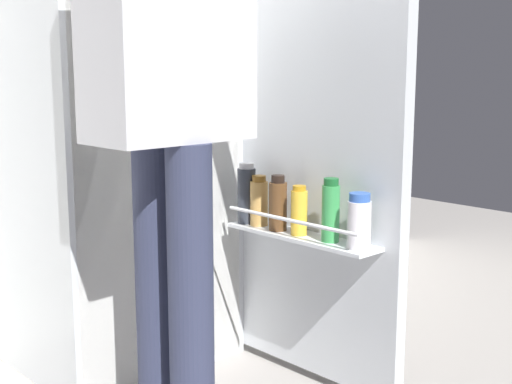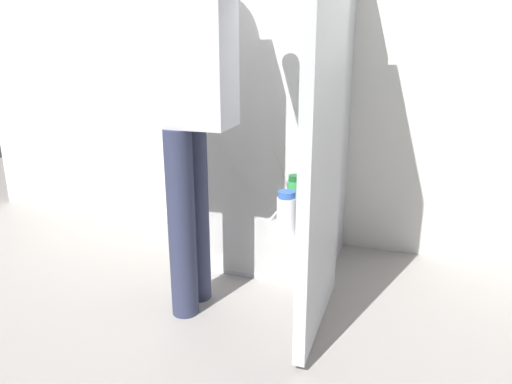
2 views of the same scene
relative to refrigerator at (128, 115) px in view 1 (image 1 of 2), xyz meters
The scene contains 2 objects.
refrigerator is the anchor object (origin of this frame).
person 0.64m from the refrigerator, 112.73° to the right, with size 0.54×0.73×1.70m.
Camera 1 is at (-1.31, -1.54, 1.04)m, focal length 49.02 mm.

